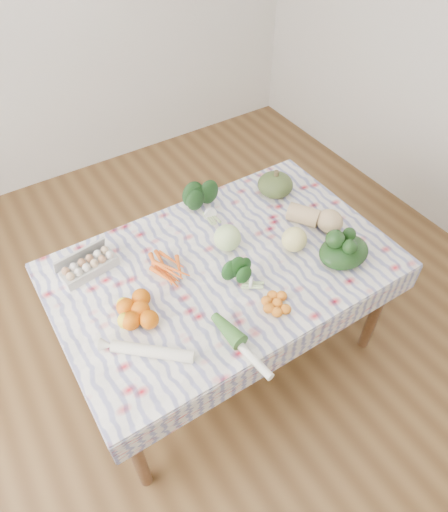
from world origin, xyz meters
The scene contains 16 objects.
ground centered at (0.00, 0.00, 0.00)m, with size 4.50×4.50×0.00m, color brown.
dining_table centered at (0.00, 0.00, 0.68)m, with size 1.60×1.00×0.75m.
tablecloth centered at (0.00, 0.00, 0.76)m, with size 1.66×1.06×0.01m, color white.
egg_carton centered at (-0.57, 0.31, 0.80)m, with size 0.27×0.11×0.07m, color #B2B2AC.
carrot_bunch centered at (-0.25, 0.12, 0.78)m, with size 0.21×0.19×0.04m, color orange.
kale_bunch centered at (0.13, 0.37, 0.84)m, with size 0.18×0.15×0.15m, color #163714.
kabocha_squash centered at (0.54, 0.31, 0.83)m, with size 0.20×0.20×0.13m, color #445628.
cabbage centered at (0.08, 0.09, 0.83)m, with size 0.14×0.14×0.14m, color #BDE38D.
butternut_squash centered at (0.56, -0.02, 0.83)m, with size 0.13×0.29×0.13m, color tan.
orange_cluster centered at (-0.48, -0.07, 0.81)m, with size 0.27×0.27×0.09m, color #D75E08.
broccoli centered at (0.00, -0.16, 0.81)m, with size 0.13×0.13×0.10m, color #194B18.
mandarin_cluster centered at (0.06, -0.35, 0.79)m, with size 0.17×0.17×0.05m, color orange.
grapefruit centered at (0.36, -0.10, 0.83)m, with size 0.13×0.13×0.13m, color #E8DF7F.
spinach_bag centered at (0.51, -0.29, 0.82)m, with size 0.26×0.21×0.12m, color black.
daikon centered at (-0.53, -0.27, 0.79)m, with size 0.05×0.05×0.37m, color white.
leek centered at (-0.20, -0.45, 0.78)m, with size 0.04×0.04×0.36m, color white.
Camera 1 is at (-0.82, -1.28, 2.43)m, focal length 32.00 mm.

